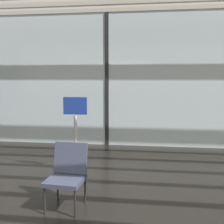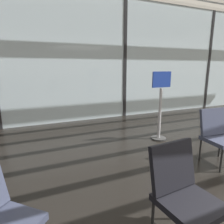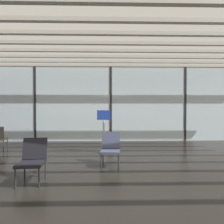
{
  "view_description": "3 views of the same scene",
  "coord_description": "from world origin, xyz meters",
  "px_view_note": "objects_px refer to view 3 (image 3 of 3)",
  "views": [
    {
      "loc": [
        0.99,
        -1.6,
        1.76
      ],
      "look_at": [
        -0.18,
        7.67,
        0.57
      ],
      "focal_mm": 41.37,
      "sensor_mm": 36.0,
      "label": 1
    },
    {
      "loc": [
        -2.83,
        -0.35,
        1.53
      ],
      "look_at": [
        -1.39,
        2.94,
        0.71
      ],
      "focal_mm": 31.82,
      "sensor_mm": 36.0,
      "label": 2
    },
    {
      "loc": [
        -0.1,
        -2.61,
        1.47
      ],
      "look_at": [
        0.07,
        6.1,
        1.34
      ],
      "focal_mm": 26.79,
      "sensor_mm": 36.0,
      "label": 3
    }
  ],
  "objects_px": {
    "lounge_chair_1": "(33,157)",
    "info_sign": "(104,133)",
    "lounge_chair_0": "(111,147)",
    "parked_airplane": "(123,105)"
  },
  "relations": [
    {
      "from": "parked_airplane",
      "to": "info_sign",
      "type": "xyz_separation_m",
      "value": [
        -1.25,
        -7.13,
        -1.16
      ]
    },
    {
      "from": "lounge_chair_0",
      "to": "lounge_chair_1",
      "type": "bearing_deg",
      "value": -145.26
    },
    {
      "from": "lounge_chair_1",
      "to": "lounge_chair_0",
      "type": "bearing_deg",
      "value": 25.29
    },
    {
      "from": "lounge_chair_0",
      "to": "lounge_chair_1",
      "type": "relative_size",
      "value": 1.0
    },
    {
      "from": "info_sign",
      "to": "lounge_chair_0",
      "type": "bearing_deg",
      "value": -80.03
    },
    {
      "from": "lounge_chair_1",
      "to": "info_sign",
      "type": "distance_m",
      "value": 2.58
    },
    {
      "from": "info_sign",
      "to": "lounge_chair_1",
      "type": "bearing_deg",
      "value": -122.44
    },
    {
      "from": "lounge_chair_0",
      "to": "info_sign",
      "type": "xyz_separation_m",
      "value": [
        -0.22,
        1.24,
        0.18
      ]
    },
    {
      "from": "lounge_chair_0",
      "to": "info_sign",
      "type": "height_order",
      "value": "info_sign"
    },
    {
      "from": "lounge_chair_1",
      "to": "info_sign",
      "type": "bearing_deg",
      "value": 52.6
    }
  ]
}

